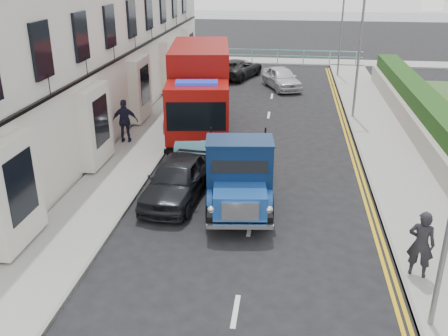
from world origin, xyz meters
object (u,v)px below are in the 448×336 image
Objects in this scene: lamp_mid at (358,39)px; parked_car_front at (177,179)px; lamp_far at (341,17)px; bedford_lorry at (239,178)px; pedestrian_east_near at (421,244)px; red_lorry at (200,89)px.

parked_car_front is (-6.78, -10.34, -3.28)m from lamp_mid.
lamp_mid and lamp_far have the same top height.
lamp_far is 21.63m from bedford_lorry.
lamp_far is at bearing 76.54° from parked_car_front.
lamp_far is at bearing 90.00° from lamp_mid.
pedestrian_east_near is at bearing -89.47° from lamp_far.
parked_car_front is 2.35× the size of pedestrian_east_near.
lamp_mid is at bearing 16.56° from red_lorry.
lamp_mid is at bearing 61.72° from parked_car_front.
lamp_far reaches higher than parked_car_front.
bedford_lorry is 1.26× the size of parked_car_front.
parked_car_front is (-2.15, 0.60, -0.40)m from bedford_lorry.
bedford_lorry is at bearing -14.28° from pedestrian_east_near.
lamp_far reaches higher than red_lorry.
lamp_mid reaches higher than bedford_lorry.
parked_car_front is 7.96m from pedestrian_east_near.
bedford_lorry is 8.13m from red_lorry.
pedestrian_east_near is (0.22, -14.11, -2.98)m from lamp_mid.
lamp_far is 0.90× the size of red_lorry.
lamp_far is 24.30m from pedestrian_east_near.
lamp_mid is 3.91× the size of pedestrian_east_near.
lamp_mid is 1.32× the size of bedford_lorry.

